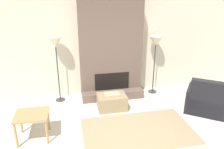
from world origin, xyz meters
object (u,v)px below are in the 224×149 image
(armchair, at_px, (206,101))
(floor_lamp_left, at_px, (55,45))
(side_table, at_px, (32,117))
(floor_lamp_right, at_px, (156,43))
(ottoman, at_px, (112,102))

(armchair, relative_size, floor_lamp_left, 0.70)
(armchair, distance_m, floor_lamp_left, 3.95)
(side_table, xyz_separation_m, floor_lamp_left, (0.48, 1.59, 1.06))
(floor_lamp_right, bearing_deg, ottoman, -151.81)
(ottoman, distance_m, armchair, 2.29)
(ottoman, relative_size, floor_lamp_left, 0.41)
(floor_lamp_right, bearing_deg, floor_lamp_left, -180.00)
(ottoman, relative_size, side_table, 1.12)
(armchair, bearing_deg, floor_lamp_left, 15.50)
(armchair, xyz_separation_m, floor_lamp_right, (-0.84, 1.34, 1.18))
(side_table, relative_size, floor_lamp_left, 0.36)
(floor_lamp_right, bearing_deg, side_table, -153.09)
(floor_lamp_left, bearing_deg, floor_lamp_right, 0.00)
(side_table, distance_m, floor_lamp_right, 3.66)
(armchair, xyz_separation_m, floor_lamp_left, (-3.50, 1.34, 1.26))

